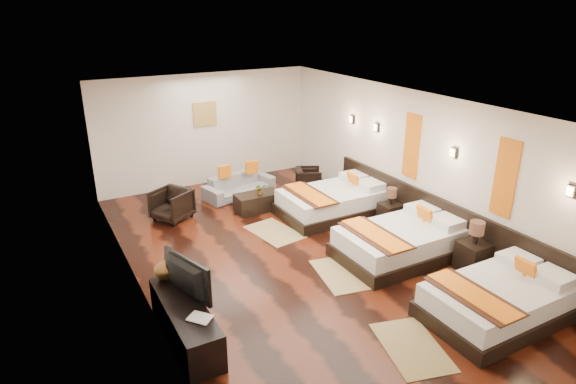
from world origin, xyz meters
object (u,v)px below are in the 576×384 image
bed_mid (402,241)px  bed_far (334,201)px  sofa (239,185)px  armchair_left (172,205)px  table_plant (260,189)px  figurine (166,267)px  armchair_right (309,179)px  coffee_table (258,202)px  book (195,323)px  nightstand_b (390,211)px  tv_console (185,322)px  nightstand_a (473,253)px  tv (181,279)px  bed_near (499,300)px

bed_mid → bed_far: bed_mid is taller
sofa → bed_far: bearing=-69.8°
armchair_left → table_plant: size_ratio=2.90×
figurine → armchair_right: (4.50, 3.39, -0.45)m
figurine → armchair_left: bearing=72.9°
sofa → coffee_table: size_ratio=1.76×
book → sofa: 5.88m
coffee_table → bed_far: bearing=-35.8°
nightstand_b → coffee_table: size_ratio=0.80×
bed_far → armchair_left: 3.50m
book → sofa: bearing=61.2°
nightstand_b → armchair_right: size_ratio=1.31×
tv_console → figurine: 0.93m
book → armchair_right: size_ratio=0.49×
bed_far → table_plant: size_ratio=9.05×
nightstand_a → armchair_right: nightstand_a is taller
nightstand_b → book: nightstand_b is taller
nightstand_a → bed_mid: bearing=127.3°
tv → book: tv is taller
bed_near → bed_mid: size_ratio=0.95×
nightstand_a → armchair_left: 6.09m
tv → sofa: (2.78, 4.47, -0.58)m
armchair_left → armchair_right: 3.50m
tv → armchair_left: size_ratio=1.37×
nightstand_b → tv_console: (-4.95, -1.62, -0.01)m
bed_near → coffee_table: bed_near is taller
figurine → tv: bearing=-85.3°
nightstand_b → figurine: size_ratio=2.19×
nightstand_a → tv_console: 4.98m
tv_console → figurine: bearing=90.0°
figurine → sofa: figurine is taller
bed_mid → armchair_left: bed_mid is taller
nightstand_a → tv: 4.98m
nightstand_a → sofa: (-2.12, 5.24, -0.06)m
sofa → table_plant: (0.04, -1.11, 0.27)m
tv_console → figurine: size_ratio=4.90×
armchair_left → figurine: bearing=-48.0°
table_plant → bed_near: bearing=-75.8°
bed_far → tv_console: 4.96m
book → figurine: (0.00, 1.28, 0.17)m
tv_console → table_plant: 4.58m
table_plant → nightstand_a: bearing=-63.3°
coffee_table → armchair_right: bearing=18.9°
tv → table_plant: (2.81, 3.36, -0.31)m
coffee_table → sofa: bearing=90.0°
tv → figurine: (-0.05, 0.61, -0.10)m
armchair_right → figurine: bearing=153.0°
tv_console → table_plant: (2.86, 3.56, 0.25)m
nightstand_b → tv: tv is taller
bed_far → book: 5.23m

